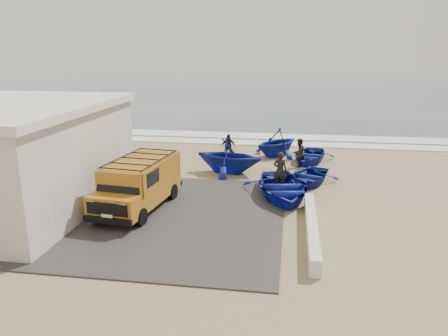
{
  "coord_description": "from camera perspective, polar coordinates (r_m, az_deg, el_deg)",
  "views": [
    {
      "loc": [
        4.13,
        -17.46,
        6.4
      ],
      "look_at": [
        1.26,
        1.06,
        1.2
      ],
      "focal_mm": 35.0,
      "sensor_mm": 36.0,
      "label": 1
    }
  ],
  "objects": [
    {
      "name": "slab",
      "position": [
        17.81,
        -12.03,
        -5.82
      ],
      "size": [
        12.0,
        10.0,
        0.05
      ],
      "primitive_type": "cube",
      "color": "#3B3836",
      "rests_on": "ground"
    },
    {
      "name": "ocean",
      "position": [
        73.85,
        5.66,
        10.46
      ],
      "size": [
        180.0,
        88.0,
        0.01
      ],
      "primitive_type": "cube",
      "color": "#385166",
      "rests_on": "ground"
    },
    {
      "name": "fisherman_middle",
      "position": [
        24.39,
        9.76,
        1.98
      ],
      "size": [
        0.94,
        0.97,
        1.58
      ],
      "primitive_type": "imported",
      "rotation": [
        0.0,
        0.0,
        -2.21
      ],
      "color": "black",
      "rests_on": "ground"
    },
    {
      "name": "boat_near_right",
      "position": [
        21.46,
        10.86,
        -1.15
      ],
      "size": [
        3.53,
        4.06,
        0.7
      ],
      "primitive_type": "imported",
      "rotation": [
        0.0,
        0.0,
        -0.39
      ],
      "color": "#132295",
      "rests_on": "ground"
    },
    {
      "name": "van",
      "position": [
        18.02,
        -11.04,
        -1.84
      ],
      "size": [
        2.47,
        5.04,
        2.08
      ],
      "rotation": [
        0.0,
        0.0,
        -0.12
      ],
      "color": "#AF6F1A",
      "rests_on": "ground"
    },
    {
      "name": "boat_near_left",
      "position": [
        19.33,
        7.58,
        -2.52
      ],
      "size": [
        3.97,
        4.98,
        0.92
      ],
      "primitive_type": "imported",
      "rotation": [
        0.0,
        0.0,
        0.19
      ],
      "color": "#132295",
      "rests_on": "ground"
    },
    {
      "name": "boat_mid_left",
      "position": [
        22.81,
        0.63,
        1.63
      ],
      "size": [
        4.1,
        3.74,
        1.86
      ],
      "primitive_type": "imported",
      "rotation": [
        0.0,
        0.0,
        1.35
      ],
      "color": "#132295",
      "rests_on": "ground"
    },
    {
      "name": "parapet",
      "position": [
        15.73,
        11.37,
        -7.74
      ],
      "size": [
        0.35,
        6.0,
        0.55
      ],
      "primitive_type": "cube",
      "color": "silver",
      "rests_on": "ground"
    },
    {
      "name": "fisherman_back",
      "position": [
        25.67,
        0.56,
        2.8
      ],
      "size": [
        0.93,
        0.5,
        1.51
      ],
      "primitive_type": "imported",
      "rotation": [
        0.0,
        0.0,
        0.16
      ],
      "color": "black",
      "rests_on": "ground"
    },
    {
      "name": "surf_line",
      "position": [
        30.42,
        0.81,
        3.42
      ],
      "size": [
        180.0,
        1.6,
        0.06
      ],
      "primitive_type": "cube",
      "color": "white",
      "rests_on": "ground"
    },
    {
      "name": "fisherman_front",
      "position": [
        20.32,
        7.34,
        -0.34
      ],
      "size": [
        0.74,
        0.58,
        1.79
      ],
      "primitive_type": "imported",
      "rotation": [
        0.0,
        0.0,
        2.89
      ],
      "color": "black",
      "rests_on": "ground"
    },
    {
      "name": "ground",
      "position": [
        19.05,
        -4.25,
        -4.17
      ],
      "size": [
        160.0,
        160.0,
        0.0
      ],
      "primitive_type": "plane",
      "color": "#9E845B"
    },
    {
      "name": "boat_mid_right",
      "position": [
        25.62,
        11.05,
        1.6
      ],
      "size": [
        3.3,
        4.06,
        0.74
      ],
      "primitive_type": "imported",
      "rotation": [
        0.0,
        0.0,
        -0.23
      ],
      "color": "#132295",
      "rests_on": "ground"
    },
    {
      "name": "boat_far_left",
      "position": [
        26.6,
        6.89,
        3.37
      ],
      "size": [
        4.24,
        4.3,
        1.72
      ],
      "primitive_type": "imported",
      "rotation": [
        0.0,
        0.0,
        -0.68
      ],
      "color": "#132295",
      "rests_on": "ground"
    },
    {
      "name": "surf_wash",
      "position": [
        32.85,
        1.42,
        4.3
      ],
      "size": [
        180.0,
        2.2,
        0.04
      ],
      "primitive_type": "cube",
      "color": "white",
      "rests_on": "ground"
    }
  ]
}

